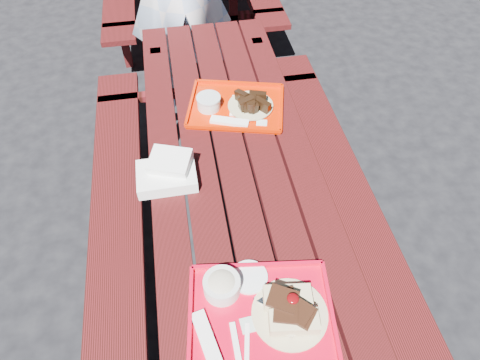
{
  "coord_description": "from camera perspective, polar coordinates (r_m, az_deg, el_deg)",
  "views": [
    {
      "loc": [
        -0.2,
        -1.26,
        2.14
      ],
      "look_at": [
        0.0,
        -0.15,
        0.82
      ],
      "focal_mm": 32.0,
      "sensor_mm": 36.0,
      "label": 1
    }
  ],
  "objects": [
    {
      "name": "far_tray",
      "position": [
        2.14,
        -0.74,
        9.91
      ],
      "size": [
        0.54,
        0.46,
        0.08
      ],
      "color": "red",
      "rests_on": "picnic_table_near"
    },
    {
      "name": "white_cloth",
      "position": [
        1.83,
        -9.61,
        1.06
      ],
      "size": [
        0.25,
        0.22,
        0.1
      ],
      "color": "white",
      "rests_on": "picnic_table_near"
    },
    {
      "name": "near_tray",
      "position": [
        1.49,
        2.76,
        -16.39
      ],
      "size": [
        0.53,
        0.44,
        0.15
      ],
      "color": "red",
      "rests_on": "picnic_table_near"
    },
    {
      "name": "ground",
      "position": [
        2.49,
        -0.61,
        -9.65
      ],
      "size": [
        60.0,
        60.0,
        0.0
      ],
      "primitive_type": "plane",
      "color": "black",
      "rests_on": "ground"
    },
    {
      "name": "picnic_table_near",
      "position": [
        2.03,
        -0.74,
        -1.56
      ],
      "size": [
        1.41,
        2.4,
        0.75
      ],
      "color": "#4B0E11",
      "rests_on": "ground"
    }
  ]
}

